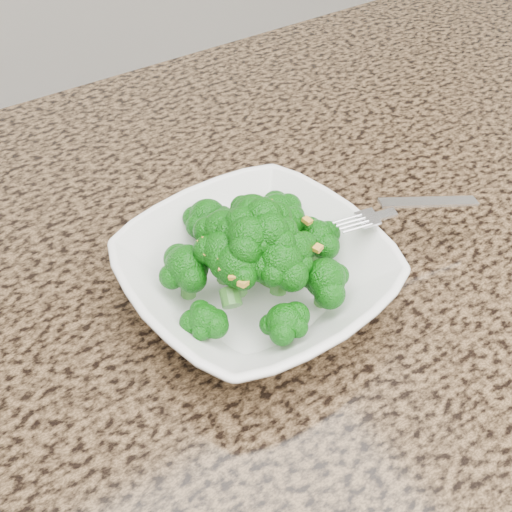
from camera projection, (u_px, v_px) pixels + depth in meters
granite_counter at (282, 401)px, 0.51m from camera, size 1.64×1.04×0.03m
bowl at (256, 276)px, 0.54m from camera, size 0.24×0.24×0.05m
broccoli_pile at (256, 224)px, 0.50m from camera, size 0.19×0.19×0.06m
garlic_topping at (256, 189)px, 0.48m from camera, size 0.11×0.11×0.01m
fork at (388, 213)px, 0.55m from camera, size 0.17×0.07×0.01m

